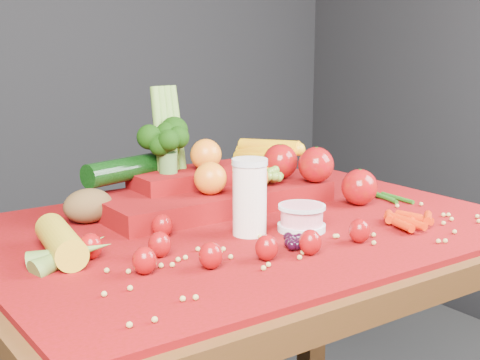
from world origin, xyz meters
TOP-DOWN VIEW (x-y plane):
  - table at (0.00, 0.00)m, footprint 1.10×0.80m
  - red_cloth at (0.00, 0.00)m, footprint 1.05×0.75m
  - milk_glass at (-0.03, -0.06)m, footprint 0.07×0.07m
  - yogurt_bowl at (0.06, -0.10)m, footprint 0.09×0.09m
  - strawberry_scatter at (-0.16, -0.13)m, footprint 0.48×0.28m
  - dark_grape_cluster at (-0.01, -0.18)m, footprint 0.06×0.05m
  - soybean_scatter at (0.00, -0.20)m, footprint 0.84×0.24m
  - corn_ear at (-0.38, -0.01)m, footprint 0.21×0.25m
  - potato at (-0.25, 0.19)m, footprint 0.10×0.08m
  - baby_carrot_pile at (0.27, -0.20)m, footprint 0.17×0.17m
  - green_bean_pile at (0.40, -0.01)m, footprint 0.14×0.12m
  - produce_mound at (0.05, 0.15)m, footprint 0.59×0.36m

SIDE VIEW (x-z plane):
  - table at x=0.00m, z-range 0.28..1.03m
  - red_cloth at x=0.00m, z-range 0.75..0.76m
  - soybean_scatter at x=0.00m, z-range 0.76..0.77m
  - green_bean_pile at x=0.40m, z-range 0.76..0.77m
  - dark_grape_cluster at x=-0.01m, z-range 0.76..0.79m
  - baby_carrot_pile at x=0.27m, z-range 0.76..0.79m
  - corn_ear at x=-0.38m, z-range 0.76..0.81m
  - strawberry_scatter at x=-0.16m, z-range 0.76..0.81m
  - yogurt_bowl at x=0.06m, z-range 0.76..0.82m
  - potato at x=-0.25m, z-range 0.76..0.83m
  - produce_mound at x=0.05m, z-range 0.69..0.95m
  - milk_glass at x=-0.03m, z-range 0.77..0.92m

